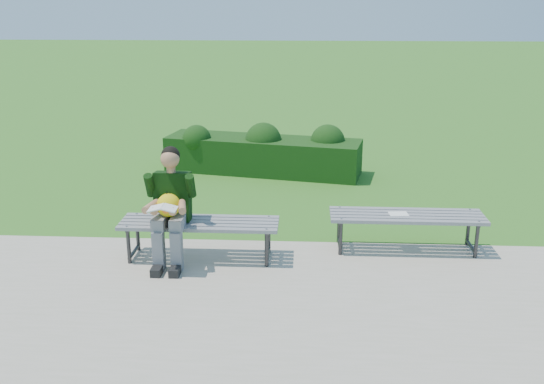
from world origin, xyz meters
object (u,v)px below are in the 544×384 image
object	(u,v)px
bench_right	(407,219)
seated_boy	(170,203)
hedge	(265,152)
bench_left	(199,226)
paper_sheet	(398,214)

from	to	relation	value
bench_right	seated_boy	world-z (taller)	seated_boy
hedge	bench_left	world-z (taller)	hedge
bench_left	paper_sheet	world-z (taller)	bench_left
bench_right	seated_boy	distance (m)	2.76
bench_left	bench_right	world-z (taller)	same
hedge	bench_right	distance (m)	3.91
seated_boy	paper_sheet	bearing A→B (deg)	10.32
bench_left	paper_sheet	distance (m)	2.33
bench_left	seated_boy	distance (m)	0.43
hedge	paper_sheet	bearing A→B (deg)	-62.11
bench_right	bench_left	bearing A→B (deg)	-171.11
seated_boy	paper_sheet	world-z (taller)	seated_boy
hedge	seated_boy	xyz separation A→B (m)	(-0.80, -3.88, 0.35)
hedge	bench_left	bearing A→B (deg)	-97.46
bench_left	seated_boy	size ratio (longest dim) A/B	1.37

